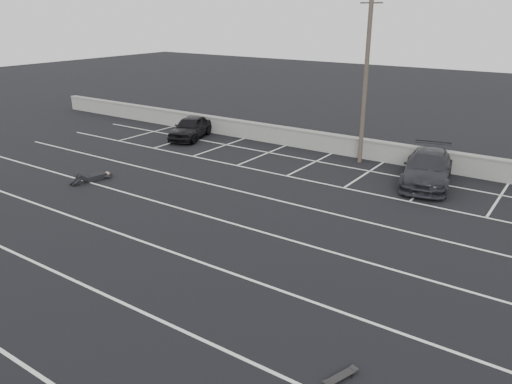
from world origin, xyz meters
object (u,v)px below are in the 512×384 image
Objects in this scene: skateboard at (341,376)px; car_right at (428,168)px; car_left at (191,127)px; utility_pole at (366,80)px; person at (97,174)px.

car_right is at bearing 120.01° from skateboard.
skateboard is (17.03, -14.34, -0.62)m from car_left.
utility_pole is 17.29m from skateboard.
car_right is at bearing -19.98° from car_left.
car_left is 1.54× the size of person.
car_right reaches higher than skateboard.
person is (-12.94, -8.22, -0.48)m from car_right.
utility_pole reaches higher than car_left.
person is at bearing 179.39° from skateboard.
car_right is 14.30m from skateboard.
car_left reaches higher than skateboard.
person reaches higher than skateboard.
car_left is 8.66m from person.
car_right is 5.46m from utility_pole.
person is (1.67, -8.49, -0.44)m from car_left.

